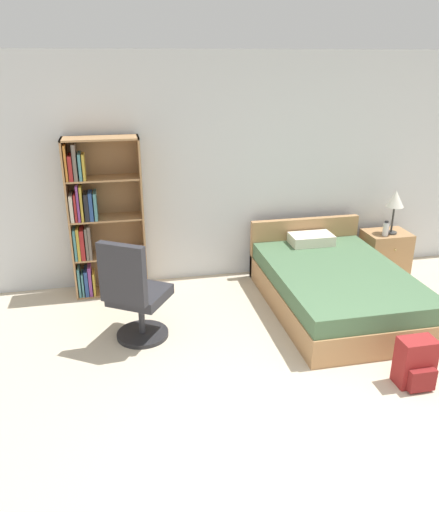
{
  "coord_description": "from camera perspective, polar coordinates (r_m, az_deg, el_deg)",
  "views": [
    {
      "loc": [
        -1.46,
        -2.36,
        2.53
      ],
      "look_at": [
        -0.54,
        1.98,
        0.74
      ],
      "focal_mm": 35.0,
      "sensor_mm": 36.0,
      "label": 1
    }
  ],
  "objects": [
    {
      "name": "wall_back",
      "position": [
        5.91,
        2.62,
        9.86
      ],
      "size": [
        9.0,
        0.06,
        2.6
      ],
      "color": "silver",
      "rests_on": "ground_plane"
    },
    {
      "name": "bed",
      "position": [
        5.49,
        12.95,
        -3.34
      ],
      "size": [
        1.35,
        2.04,
        0.71
      ],
      "color": "#AD7F51",
      "rests_on": "ground_plane"
    },
    {
      "name": "bookshelf",
      "position": [
        5.61,
        -13.9,
        4.13
      ],
      "size": [
        0.8,
        0.32,
        1.75
      ],
      "color": "#AD7F51",
      "rests_on": "ground_plane"
    },
    {
      "name": "table_lamp",
      "position": [
        6.36,
        19.44,
        6.0
      ],
      "size": [
        0.21,
        0.21,
        0.54
      ],
      "color": "#333333",
      "rests_on": "nightstand"
    },
    {
      "name": "backpack_red",
      "position": [
        4.46,
        21.5,
        -11.36
      ],
      "size": [
        0.3,
        0.25,
        0.41
      ],
      "color": "maroon",
      "rests_on": "ground_plane"
    },
    {
      "name": "office_chair",
      "position": [
        4.66,
        -9.67,
        -4.53
      ],
      "size": [
        0.69,
        0.72,
        1.05
      ],
      "color": "#232326",
      "rests_on": "ground_plane"
    },
    {
      "name": "water_bottle",
      "position": [
        6.34,
        18.48,
        2.97
      ],
      "size": [
        0.07,
        0.07,
        0.18
      ],
      "color": "silver",
      "rests_on": "nightstand"
    },
    {
      "name": "nightstand",
      "position": [
        6.58,
        18.4,
        0.5
      ],
      "size": [
        0.53,
        0.44,
        0.51
      ],
      "color": "#AD7F51",
      "rests_on": "ground_plane"
    },
    {
      "name": "ground_plane",
      "position": [
        3.75,
        15.52,
        -21.45
      ],
      "size": [
        14.0,
        14.0,
        0.0
      ],
      "primitive_type": "plane",
      "color": "beige"
    }
  ]
}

